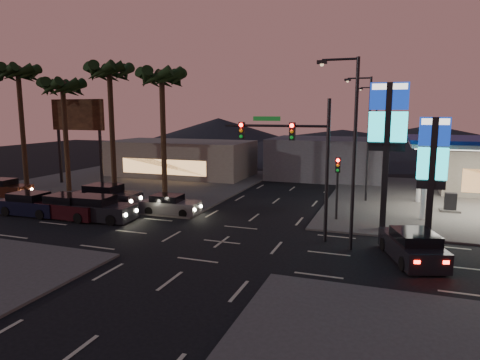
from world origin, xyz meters
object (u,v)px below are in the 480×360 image
at_px(pylon_sign_short, 433,159).
at_px(car_lane_b_front, 170,205).
at_px(pylon_sign_tall, 388,127).
at_px(car_lane_b_mid, 107,196).
at_px(car_lane_a_front, 98,209).
at_px(car_lane_a_mid, 69,207).
at_px(suv_station, 413,247).
at_px(traffic_signal_mast, 296,149).
at_px(car_lane_a_rear, 32,204).
at_px(car_lane_b_rear, 3,189).

distance_m(pylon_sign_short, car_lane_b_front, 17.50).
height_order(pylon_sign_tall, car_lane_b_mid, pylon_sign_tall).
distance_m(car_lane_a_front, car_lane_a_mid, 2.25).
relative_size(pylon_sign_tall, suv_station, 1.79).
distance_m(traffic_signal_mast, car_lane_b_mid, 16.68).
height_order(pylon_sign_short, car_lane_a_mid, pylon_sign_short).
xyz_separation_m(traffic_signal_mast, car_lane_b_front, (-9.79, 3.01, -4.58)).
distance_m(pylon_sign_tall, suv_station, 7.84).
bearing_deg(car_lane_a_mid, car_lane_a_rear, -177.86).
xyz_separation_m(car_lane_a_rear, car_lane_b_mid, (3.31, 4.10, 0.05)).
xyz_separation_m(pylon_sign_tall, traffic_signal_mast, (-4.74, -3.51, -1.17)).
relative_size(car_lane_b_rear, suv_station, 0.98).
distance_m(pylon_sign_short, car_lane_a_mid, 23.53).
relative_size(car_lane_a_front, car_lane_a_rear, 1.05).
bearing_deg(pylon_sign_short, car_lane_a_front, -172.49).
bearing_deg(car_lane_b_mid, car_lane_a_front, -60.75).
bearing_deg(car_lane_a_mid, traffic_signal_mast, 1.41).
distance_m(car_lane_a_rear, car_lane_b_rear, 8.63).
xyz_separation_m(car_lane_a_rear, suv_station, (25.24, -1.18, -0.02)).
xyz_separation_m(pylon_sign_short, car_lane_a_rear, (-26.22, -3.02, -3.92)).
bearing_deg(car_lane_a_rear, suv_station, -2.67).
relative_size(pylon_sign_short, suv_station, 1.39).
height_order(car_lane_a_mid, car_lane_b_mid, car_lane_b_mid).
bearing_deg(pylon_sign_tall, pylon_sign_short, -21.80).
bearing_deg(car_lane_b_rear, car_lane_a_front, -16.88).
bearing_deg(car_lane_a_front, pylon_sign_short, 7.51).
relative_size(pylon_sign_tall, car_lane_b_mid, 1.71).
xyz_separation_m(car_lane_a_front, car_lane_b_rear, (-12.97, 3.94, -0.04)).
distance_m(car_lane_b_rear, suv_station, 33.21).
distance_m(car_lane_a_mid, car_lane_b_mid, 3.99).
bearing_deg(car_lane_a_mid, pylon_sign_tall, 10.76).
distance_m(traffic_signal_mast, suv_station, 7.90).
bearing_deg(car_lane_b_rear, car_lane_a_rear, -29.28).
relative_size(car_lane_a_mid, suv_station, 1.01).
distance_m(car_lane_a_mid, car_lane_b_front, 6.89).
height_order(pylon_sign_tall, car_lane_b_front, pylon_sign_tall).
bearing_deg(car_lane_a_rear, car_lane_b_mid, 51.15).
bearing_deg(pylon_sign_short, car_lane_b_mid, 177.29).
bearing_deg(suv_station, pylon_sign_tall, 106.34).
distance_m(car_lane_a_front, suv_station, 19.85).
relative_size(pylon_sign_tall, car_lane_b_rear, 1.83).
xyz_separation_m(traffic_signal_mast, car_lane_a_rear, (-18.98, -0.51, -4.49)).
xyz_separation_m(pylon_sign_tall, car_lane_b_mid, (-20.41, 0.08, -5.61)).
relative_size(traffic_signal_mast, car_lane_a_rear, 1.62).
xyz_separation_m(traffic_signal_mast, car_lane_b_mid, (-15.67, 3.60, -4.44)).
height_order(car_lane_a_front, car_lane_a_rear, car_lane_a_front).
xyz_separation_m(pylon_sign_tall, car_lane_a_rear, (-23.72, -4.02, -5.65)).
bearing_deg(car_lane_a_front, car_lane_a_rear, -177.03).
xyz_separation_m(car_lane_b_front, suv_station, (16.05, -4.70, 0.08)).
xyz_separation_m(traffic_signal_mast, car_lane_a_front, (-13.53, -0.23, -4.46)).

